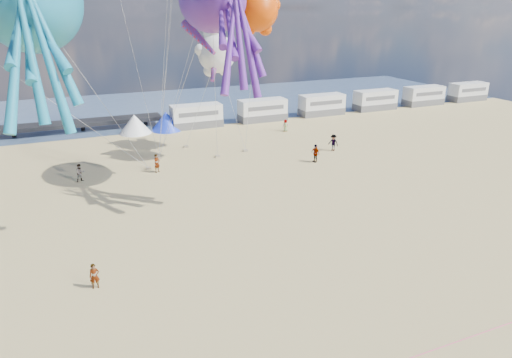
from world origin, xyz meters
name	(u,v)px	position (x,y,z in m)	size (l,w,h in m)	color
ground	(298,311)	(0.00, 0.00, 0.00)	(120.00, 120.00, 0.00)	tan
water	(133,109)	(0.00, 55.00, 0.02)	(120.00, 120.00, 0.00)	#3B5171
motorhome_0	(196,116)	(6.00, 40.00, 1.50)	(6.60, 2.50, 3.00)	silver
motorhome_1	(262,110)	(15.50, 40.00, 1.50)	(6.60, 2.50, 3.00)	silver
motorhome_2	(322,105)	(25.00, 40.00, 1.50)	(6.60, 2.50, 3.00)	silver
motorhome_3	(375,100)	(34.50, 40.00, 1.50)	(6.60, 2.50, 3.00)	silver
motorhome_4	(424,96)	(44.00, 40.00, 1.50)	(6.60, 2.50, 3.00)	silver
motorhome_5	(468,92)	(53.50, 40.00, 1.50)	(6.60, 2.50, 3.00)	silver
tent_white	(135,124)	(-2.00, 40.00, 1.20)	(4.00, 4.00, 2.40)	white
tent_blue	(166,121)	(2.00, 40.00, 1.20)	(4.00, 4.00, 2.40)	#1933CC
standing_person	(95,276)	(-9.51, 6.35, 0.76)	(0.55, 0.36, 1.52)	tan
beachgoer_1	(80,173)	(-9.29, 24.56, 0.83)	(0.81, 0.53, 1.66)	#7F6659
beachgoer_2	(333,143)	(16.96, 23.87, 0.92)	(0.89, 0.69, 1.83)	#7F6659
beachgoer_3	(315,153)	(13.13, 21.16, 0.94)	(1.21, 0.70, 1.88)	#7F6659
beachgoer_5	(157,163)	(-2.38, 24.36, 0.90)	(1.67, 0.53, 1.80)	#7F6659
beachgoer_6	(286,125)	(15.85, 33.45, 0.77)	(0.56, 0.37, 1.54)	#7F6659
sandbag_a	(149,168)	(-3.03, 25.51, 0.11)	(0.50, 0.35, 0.22)	gray
sandbag_b	(217,156)	(4.39, 26.54, 0.11)	(0.50, 0.35, 0.22)	gray
sandbag_c	(245,151)	(7.88, 27.32, 0.11)	(0.50, 0.35, 0.22)	gray
sandbag_d	(186,147)	(2.26, 31.36, 0.11)	(0.50, 0.35, 0.22)	gray
sandbag_e	(159,158)	(-1.45, 28.25, 0.11)	(0.50, 0.35, 0.22)	gray
kite_octopus_teal	(30,1)	(-10.99, 20.86, 15.26)	(5.19, 12.12, 13.85)	teal
kite_octopus_purple	(212,0)	(1.94, 19.04, 15.42)	(4.34, 10.12, 11.56)	#5D2490
kite_panda	(217,54)	(5.46, 29.05, 10.39)	(4.74, 4.46, 6.69)	white
kite_teddy_orange	(257,10)	(7.48, 23.06, 14.65)	(4.66, 4.38, 6.57)	#DE4403
windsock_mid	(214,63)	(5.17, 28.93, 9.47)	(1.00, 6.53, 6.53)	red
windsock_right	(199,38)	(1.58, 21.75, 12.41)	(0.90, 4.71, 4.71)	red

